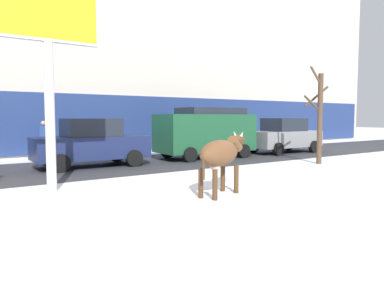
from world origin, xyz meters
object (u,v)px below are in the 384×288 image
cow_brown (221,154)px  car_grey_sedan (284,136)px  pedestrian_near_billboard (44,141)px  car_navy_sedan (91,143)px  bare_tree_left_lot (319,115)px  billboard (47,18)px  car_darkgreen_van (206,131)px

cow_brown → car_grey_sedan: 11.39m
car_grey_sedan → pedestrian_near_billboard: (-11.39, 3.41, -0.03)m
car_navy_sedan → pedestrian_near_billboard: 3.23m
car_grey_sedan → bare_tree_left_lot: bearing=-121.5°
billboard → car_darkgreen_van: size_ratio=1.20×
car_navy_sedan → bare_tree_left_lot: 9.07m
cow_brown → car_darkgreen_van: (4.51, 6.67, 0.25)m
cow_brown → billboard: 5.40m
car_darkgreen_van → pedestrian_near_billboard: size_ratio=2.67×
car_darkgreen_van → bare_tree_left_lot: bearing=-59.4°
car_navy_sedan → car_grey_sedan: size_ratio=1.00×
cow_brown → bare_tree_left_lot: (7.03, 2.42, 0.98)m
billboard → car_grey_sedan: bearing=16.1°
car_darkgreen_van → billboard: bearing=-153.0°
car_navy_sedan → pedestrian_near_billboard: (-1.06, 3.05, -0.03)m
billboard → car_grey_sedan: (12.74, 3.67, -3.41)m
pedestrian_near_billboard → bare_tree_left_lot: size_ratio=0.44×
cow_brown → billboard: bearing=140.7°
billboard → car_darkgreen_van: billboard is taller
cow_brown → car_grey_sedan: size_ratio=0.46×
billboard → car_darkgreen_van: 9.28m
cow_brown → pedestrian_near_billboard: pedestrian_near_billboard is taller
car_grey_sedan → pedestrian_near_billboard: bearing=163.3°
car_grey_sedan → pedestrian_near_billboard: size_ratio=2.44×
pedestrian_near_billboard → bare_tree_left_lot: (8.98, -7.36, 1.10)m
billboard → car_navy_sedan: bearing=59.2°
billboard → car_navy_sedan: (2.41, 4.03, -3.41)m
cow_brown → car_darkgreen_van: size_ratio=0.42×
billboard → pedestrian_near_billboard: bearing=79.3°
car_darkgreen_van → bare_tree_left_lot: 5.00m
cow_brown → car_navy_sedan: (-0.89, 6.73, -0.09)m
car_navy_sedan → pedestrian_near_billboard: size_ratio=2.44×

